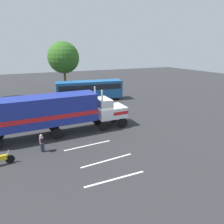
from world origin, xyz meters
name	(u,v)px	position (x,y,z in m)	size (l,w,h in m)	color
ground_plane	(105,127)	(0.00, 0.00, 0.00)	(120.00, 120.00, 0.00)	#2D2D30
lane_stripe_near	(88,145)	(-3.17, -3.50, 0.01)	(4.40, 0.16, 0.01)	silver
lane_stripe_mid	(107,160)	(-2.55, -6.54, 0.01)	(4.40, 0.16, 0.01)	silver
lane_stripe_far	(115,179)	(-2.95, -8.86, 0.01)	(4.40, 0.16, 0.01)	silver
semi_truck	(55,111)	(-5.37, 0.16, 2.52)	(14.18, 2.94, 4.50)	silver
person_bystander	(42,142)	(-7.05, -2.95, 0.89)	(0.34, 0.47, 1.63)	#2D3347
parked_bus	(90,89)	(2.17, 11.89, 2.07)	(11.23, 3.91, 3.40)	#1E5999
parked_car	(17,108)	(-9.20, 9.35, 0.81)	(4.49, 2.03, 1.57)	black
tree_center	(63,58)	(-0.13, 20.76, 6.91)	(6.15, 6.15, 10.00)	brown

